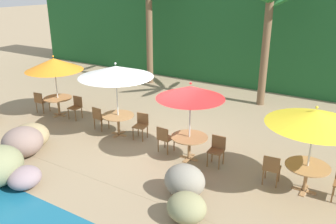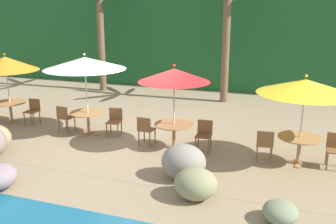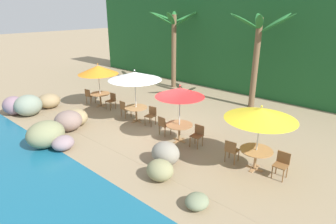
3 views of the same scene
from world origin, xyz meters
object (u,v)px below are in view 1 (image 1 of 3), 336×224
object	(u,v)px
umbrella_orange	(54,64)
chair_orange_inland	(41,101)
chair_orange_seaward	(76,106)
umbrella_white	(116,71)
chair_white_inland	(99,117)
umbrella_yellow	(315,118)
dining_table_orange	(58,101)
chair_red_inland	(164,138)
umbrella_red	(190,92)
dining_table_red	(189,140)
chair_yellow_inland	(272,168)
dining_table_white	(118,118)
chair_red_seaward	(217,148)
palm_tree_nearest	(149,14)
dining_table_yellow	(307,170)
palm_tree_second	(268,22)
chair_white_seaward	(141,124)

from	to	relation	value
umbrella_orange	chair_orange_inland	xyz separation A→B (m)	(-0.84, -0.17, -1.56)
chair_orange_seaward	umbrella_white	bearing A→B (deg)	-8.90
chair_white_inland	umbrella_yellow	size ratio (longest dim) A/B	0.37
dining_table_orange	umbrella_white	size ratio (longest dim) A/B	0.43
chair_red_inland	chair_orange_seaward	bearing A→B (deg)	171.23
umbrella_white	umbrella_red	bearing A→B (deg)	-5.45
chair_orange_inland	dining_table_red	distance (m)	7.03
chair_orange_inland	umbrella_red	bearing A→B (deg)	-2.87
dining_table_red	chair_orange_seaward	bearing A→B (deg)	172.99
umbrella_orange	umbrella_red	distance (m)	6.20
chair_orange_inland	chair_yellow_inland	size ratio (longest dim) A/B	1.00
dining_table_red	dining_table_orange	bearing A→B (deg)	175.17
dining_table_white	chair_red_seaward	size ratio (longest dim) A/B	1.26
umbrella_yellow	palm_tree_nearest	size ratio (longest dim) A/B	0.46
chair_red_inland	dining_table_yellow	distance (m)	4.21
dining_table_orange	dining_table_red	world-z (taller)	same
umbrella_yellow	chair_orange_inland	bearing A→B (deg)	178.14
chair_orange_seaward	chair_yellow_inland	xyz separation A→B (m)	(7.85, -0.81, 0.00)
chair_orange_inland	chair_red_inland	size ratio (longest dim) A/B	1.00
dining_table_orange	chair_red_inland	size ratio (longest dim) A/B	1.26
dining_table_white	chair_yellow_inland	size ratio (longest dim) A/B	1.26
umbrella_red	chair_red_seaward	xyz separation A→B (m)	(0.84, 0.13, -1.61)
chair_orange_seaward	chair_red_seaward	bearing A→B (deg)	-4.82
dining_table_red	dining_table_yellow	size ratio (longest dim) A/B	1.00
chair_red_seaward	chair_white_inland	bearing A→B (deg)	178.47
chair_white_inland	chair_orange_seaward	bearing A→B (deg)	165.56
umbrella_white	palm_tree_second	world-z (taller)	palm_tree_second
umbrella_white	umbrella_yellow	xyz separation A→B (m)	(6.29, -0.27, -0.24)
umbrella_orange	chair_red_seaward	xyz separation A→B (m)	(7.03, -0.39, -1.56)
umbrella_red	palm_tree_second	distance (m)	6.21
umbrella_white	chair_white_seaward	distance (m)	1.96
dining_table_yellow	umbrella_white	bearing A→B (deg)	177.58
chair_red_seaward	chair_red_inland	xyz separation A→B (m)	(-1.70, -0.17, 0.00)
dining_table_yellow	chair_yellow_inland	world-z (taller)	chair_yellow_inland
chair_white_inland	umbrella_red	world-z (taller)	umbrella_red
umbrella_orange	chair_orange_seaward	distance (m)	1.78
dining_table_red	dining_table_yellow	xyz separation A→B (m)	(3.35, 0.01, 0.00)
chair_orange_inland	chair_white_seaward	xyz separation A→B (m)	(4.91, 0.13, 0.00)
dining_table_white	chair_white_seaward	bearing A→B (deg)	13.93
chair_orange_inland	chair_white_inland	bearing A→B (deg)	-1.65
dining_table_red	palm_tree_nearest	size ratio (longest dim) A/B	0.22
chair_orange_seaward	chair_orange_inland	xyz separation A→B (m)	(-1.68, -0.30, 0.00)
dining_table_white	umbrella_yellow	size ratio (longest dim) A/B	0.47
chair_red_seaward	umbrella_yellow	distance (m)	2.93
dining_table_yellow	palm_tree_second	size ratio (longest dim) A/B	0.22
chair_orange_inland	palm_tree_nearest	distance (m)	6.86
umbrella_orange	dining_table_orange	distance (m)	1.46
umbrella_yellow	chair_yellow_inland	xyz separation A→B (m)	(-0.84, -0.17, -1.52)
chair_white_seaward	dining_table_white	bearing A→B (deg)	-166.07
palm_tree_nearest	chair_white_seaward	bearing A→B (deg)	-57.88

